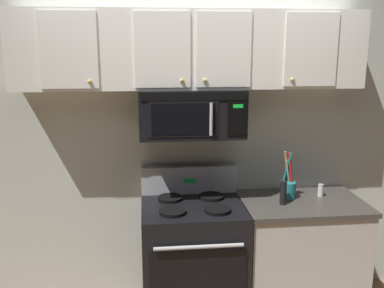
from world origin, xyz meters
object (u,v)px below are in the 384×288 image
utensil_crock_teal (288,187)px  salt_shaker (321,190)px  over_range_microwave (191,113)px  pepper_mill (283,193)px  stove_range (193,259)px

utensil_crock_teal → salt_shaker: size_ratio=3.80×
over_range_microwave → pepper_mill: (0.67, -0.17, -0.59)m
stove_range → over_range_microwave: size_ratio=1.47×
over_range_microwave → pepper_mill: bearing=-14.4°
salt_shaker → stove_range: bearing=-175.1°
pepper_mill → utensil_crock_teal: bearing=57.6°
over_range_microwave → utensil_crock_teal: bearing=-3.6°
utensil_crock_teal → pepper_mill: (-0.08, -0.12, -0.00)m
over_range_microwave → utensil_crock_teal: size_ratio=2.05×
over_range_microwave → pepper_mill: 0.90m
over_range_microwave → salt_shaker: 1.19m
over_range_microwave → pepper_mill: size_ratio=4.25×
salt_shaker → pepper_mill: size_ratio=0.55×
utensil_crock_teal → pepper_mill: utensil_crock_teal is taller
stove_range → utensil_crock_teal: size_ratio=3.02×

